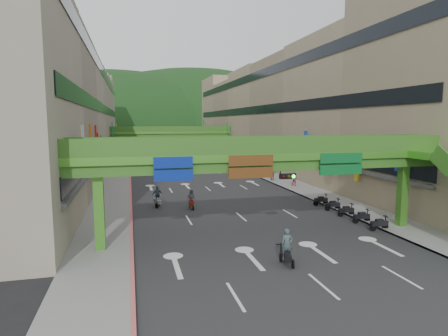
# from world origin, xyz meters

# --- Properties ---
(ground) EXTENTS (320.00, 320.00, 0.00)m
(ground) POSITION_xyz_m (0.00, 0.00, 0.00)
(ground) COLOR black
(ground) RESTS_ON ground
(road_slab) EXTENTS (18.00, 140.00, 0.02)m
(road_slab) POSITION_xyz_m (0.00, 50.00, 0.01)
(road_slab) COLOR #28282B
(road_slab) RESTS_ON ground
(sidewalk_left) EXTENTS (4.00, 140.00, 0.15)m
(sidewalk_left) POSITION_xyz_m (-11.00, 50.00, 0.07)
(sidewalk_left) COLOR gray
(sidewalk_left) RESTS_ON ground
(sidewalk_right) EXTENTS (4.00, 140.00, 0.15)m
(sidewalk_right) POSITION_xyz_m (11.00, 50.00, 0.07)
(sidewalk_right) COLOR gray
(sidewalk_right) RESTS_ON ground
(curb_left) EXTENTS (0.20, 140.00, 0.18)m
(curb_left) POSITION_xyz_m (-9.10, 50.00, 0.09)
(curb_left) COLOR #CC5959
(curb_left) RESTS_ON ground
(curb_right) EXTENTS (0.20, 140.00, 0.18)m
(curb_right) POSITION_xyz_m (9.10, 50.00, 0.09)
(curb_right) COLOR gray
(curb_right) RESTS_ON ground
(building_row_left) EXTENTS (12.80, 95.00, 19.00)m
(building_row_left) POSITION_xyz_m (-18.93, 50.00, 9.46)
(building_row_left) COLOR #9E937F
(building_row_left) RESTS_ON ground
(building_row_right) EXTENTS (12.80, 95.00, 19.00)m
(building_row_right) POSITION_xyz_m (18.93, 50.00, 9.46)
(building_row_right) COLOR gray
(building_row_right) RESTS_ON ground
(overpass_near) EXTENTS (28.00, 12.27, 7.10)m
(overpass_near) POSITION_xyz_m (0.93, 5.38, 5.21)
(overpass_near) COLOR #4C9E2D
(overpass_near) RESTS_ON ground
(overpass_far) EXTENTS (28.00, 2.20, 7.10)m
(overpass_far) POSITION_xyz_m (0.00, 65.00, 5.40)
(overpass_far) COLOR #4C9E2D
(overpass_far) RESTS_ON ground
(hill_left) EXTENTS (168.00, 140.00, 112.00)m
(hill_left) POSITION_xyz_m (-15.00, 160.00, 0.00)
(hill_left) COLOR #1C4419
(hill_left) RESTS_ON ground
(hill_right) EXTENTS (208.00, 176.00, 128.00)m
(hill_right) POSITION_xyz_m (25.00, 180.00, 0.00)
(hill_right) COLOR #1C4419
(hill_right) RESTS_ON ground
(bunting_string) EXTENTS (26.00, 0.36, 0.47)m
(bunting_string) POSITION_xyz_m (0.00, 30.00, 5.96)
(bunting_string) COLOR black
(bunting_string) RESTS_ON ground
(scooter_rider_near) EXTENTS (0.78, 1.57, 2.11)m
(scooter_rider_near) POSITION_xyz_m (-0.62, 1.00, 0.99)
(scooter_rider_near) COLOR black
(scooter_rider_near) RESTS_ON ground
(scooter_rider_mid) EXTENTS (0.97, 1.60, 2.23)m
(scooter_rider_mid) POSITION_xyz_m (-1.22, 36.22, 1.16)
(scooter_rider_mid) COLOR black
(scooter_rider_mid) RESTS_ON ground
(scooter_rider_left) EXTENTS (1.06, 1.57, 2.03)m
(scooter_rider_left) POSITION_xyz_m (-6.65, 17.56, 1.02)
(scooter_rider_left) COLOR gray
(scooter_rider_left) RESTS_ON ground
(scooter_rider_far) EXTENTS (0.79, 1.60, 1.85)m
(scooter_rider_far) POSITION_xyz_m (-3.63, 16.07, 0.92)
(scooter_rider_far) COLOR maroon
(scooter_rider_far) RESTS_ON ground
(parked_scooter_row) EXTENTS (1.60, 9.35, 1.08)m
(parked_scooter_row) POSITION_xyz_m (8.80, 10.00, 0.52)
(parked_scooter_row) COLOR black
(parked_scooter_row) RESTS_ON ground
(car_silver) EXTENTS (1.47, 4.10, 1.35)m
(car_silver) POSITION_xyz_m (-3.18, 46.80, 0.67)
(car_silver) COLOR #A8A7AE
(car_silver) RESTS_ON ground
(car_yellow) EXTENTS (2.06, 3.96, 1.29)m
(car_yellow) POSITION_xyz_m (-0.37, 69.43, 0.64)
(car_yellow) COLOR gold
(car_yellow) RESTS_ON ground
(pedestrian_red) EXTENTS (0.91, 0.76, 1.68)m
(pedestrian_red) POSITION_xyz_m (10.70, 24.44, 0.84)
(pedestrian_red) COLOR #B02945
(pedestrian_red) RESTS_ON ground
(pedestrian_dark) EXTENTS (1.08, 0.96, 1.75)m
(pedestrian_dark) POSITION_xyz_m (9.80, 29.80, 0.88)
(pedestrian_dark) COLOR black
(pedestrian_dark) RESTS_ON ground
(pedestrian_blue) EXTENTS (0.81, 0.66, 1.51)m
(pedestrian_blue) POSITION_xyz_m (12.20, 40.00, 0.75)
(pedestrian_blue) COLOR #2A334C
(pedestrian_blue) RESTS_ON ground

